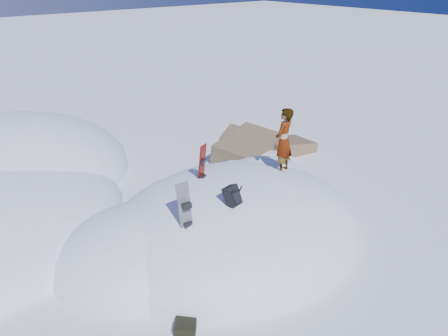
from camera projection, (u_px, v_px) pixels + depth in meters
ground at (233, 234)px, 11.27m from camera, size 120.00×120.00×0.00m
snow_mound at (222, 232)px, 11.33m from camera, size 8.00×6.00×3.00m
rock_outcrop at (257, 160)px, 15.52m from camera, size 4.68×4.41×1.68m
snowboard_red at (202, 171)px, 10.98m from camera, size 0.32×0.28×1.46m
snowboard_dark at (186, 217)px, 9.26m from camera, size 0.31×0.29×1.54m
backpack at (233, 196)px, 9.73m from camera, size 0.39×0.47×0.54m
gear_pile at (187, 320)px, 8.39m from camera, size 0.80×0.71×0.21m
person at (284, 141)px, 11.45m from camera, size 0.76×0.61×1.79m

